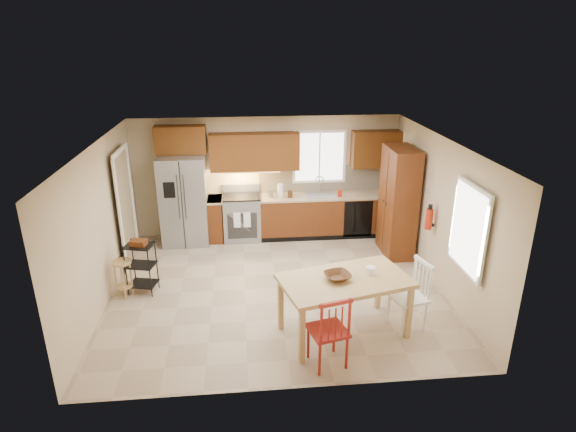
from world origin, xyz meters
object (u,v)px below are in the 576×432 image
(range_stove, at_px, (242,218))
(soap_bottle, at_px, (340,192))
(pantry, at_px, (398,202))
(utility_cart, at_px, (141,268))
(table_jar, at_px, (371,272))
(table_bowl, at_px, (337,279))
(bar_stool, at_px, (124,279))
(chair_red, at_px, (328,329))
(chair_white, at_px, (408,296))
(fire_extinguisher, at_px, (429,219))
(refrigerator, at_px, (184,200))
(dining_table, at_px, (344,307))

(range_stove, height_order, soap_bottle, soap_bottle)
(range_stove, bearing_deg, pantry, -18.29)
(utility_cart, bearing_deg, table_jar, -8.80)
(table_bowl, relative_size, bar_stool, 0.56)
(soap_bottle, height_order, table_jar, soap_bottle)
(soap_bottle, xyz_separation_m, table_bowl, (-0.73, -3.50, -0.12))
(chair_red, bearing_deg, utility_cart, 127.42)
(chair_white, bearing_deg, fire_extinguisher, -43.12)
(range_stove, relative_size, fire_extinguisher, 2.56)
(fire_extinguisher, relative_size, bar_stool, 0.56)
(refrigerator, bearing_deg, range_stove, 2.99)
(chair_red, distance_m, chair_white, 1.48)
(soap_bottle, bearing_deg, bar_stool, -151.90)
(refrigerator, relative_size, chair_white, 1.75)
(refrigerator, bearing_deg, pantry, -12.62)
(bar_stool, bearing_deg, refrigerator, 49.92)
(chair_red, xyz_separation_m, bar_stool, (-3.01, 2.03, -0.20))
(table_bowl, bearing_deg, refrigerator, 124.74)
(refrigerator, height_order, range_stove, refrigerator)
(bar_stool, bearing_deg, chair_red, -53.65)
(chair_red, bearing_deg, soap_bottle, 62.43)
(fire_extinguisher, xyz_separation_m, table_jar, (-1.39, -1.44, -0.19))
(range_stove, height_order, chair_white, chair_white)
(chair_white, xyz_separation_m, table_bowl, (-1.06, -0.05, 0.35))
(soap_bottle, relative_size, fire_extinguisher, 0.53)
(table_bowl, xyz_separation_m, utility_cart, (-2.97, 1.50, -0.43))
(fire_extinguisher, bearing_deg, pantry, 100.78)
(utility_cart, bearing_deg, pantry, 26.33)
(refrigerator, bearing_deg, utility_cart, -104.53)
(fire_extinguisher, height_order, chair_red, fire_extinguisher)
(table_jar, bearing_deg, utility_cart, 158.18)
(dining_table, height_order, chair_red, chair_red)
(refrigerator, height_order, fire_extinguisher, refrigerator)
(range_stove, bearing_deg, bar_stool, -131.42)
(chair_red, distance_m, table_bowl, 0.78)
(bar_stool, height_order, utility_cart, utility_cart)
(chair_red, distance_m, table_jar, 1.13)
(range_stove, distance_m, chair_red, 4.37)
(soap_bottle, relative_size, pantry, 0.09)
(table_bowl, bearing_deg, chair_white, 2.70)
(fire_extinguisher, bearing_deg, chair_red, -133.97)
(refrigerator, relative_size, dining_table, 1.03)
(table_jar, bearing_deg, pantry, 64.54)
(range_stove, xyz_separation_m, soap_bottle, (2.03, -0.08, 0.54))
(fire_extinguisher, relative_size, utility_cart, 0.40)
(pantry, relative_size, table_jar, 12.21)
(pantry, distance_m, chair_white, 2.68)
(table_jar, relative_size, bar_stool, 0.27)
(refrigerator, relative_size, table_bowl, 5.07)
(range_stove, relative_size, pantry, 0.44)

